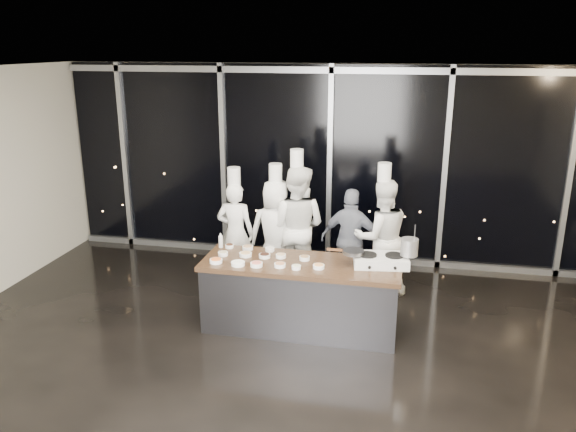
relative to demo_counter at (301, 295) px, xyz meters
name	(u,v)px	position (x,y,z in m)	size (l,w,h in m)	color
ground	(286,365)	(0.00, -0.90, -0.45)	(9.00, 9.00, 0.00)	black
room_shell	(302,172)	(0.18, -0.90, 1.79)	(9.02, 7.02, 3.21)	beige
window_wall	(330,165)	(0.00, 2.53, 1.14)	(8.90, 0.11, 3.20)	black
demo_counter	(301,295)	(0.00, 0.00, 0.00)	(2.46, 0.86, 0.90)	#3D3C42
stove	(381,260)	(0.97, 0.12, 0.51)	(0.70, 0.49, 0.14)	silver
frying_pan	(353,252)	(0.63, 0.07, 0.61)	(0.47, 0.30, 0.04)	slate
stock_pot	(409,247)	(1.30, 0.15, 0.69)	(0.21, 0.21, 0.21)	#A9A8AB
prep_bowls	(259,258)	(-0.52, -0.02, 0.47)	(1.42, 0.71, 0.05)	white
squeeze_bottle	(221,240)	(-1.14, 0.31, 0.54)	(0.06, 0.06, 0.21)	silver
chef_far_left	(236,231)	(-1.23, 1.26, 0.35)	(0.57, 0.37, 1.78)	white
chef_left	(276,232)	(-0.62, 1.31, 0.37)	(0.84, 0.60, 1.85)	white
chef_center	(297,226)	(-0.32, 1.33, 0.47)	(0.98, 0.82, 2.07)	white
guest	(351,240)	(0.49, 1.32, 0.31)	(0.94, 0.49, 1.53)	#131D36
chef_right	(381,237)	(0.92, 1.31, 0.41)	(0.99, 0.88, 1.93)	white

